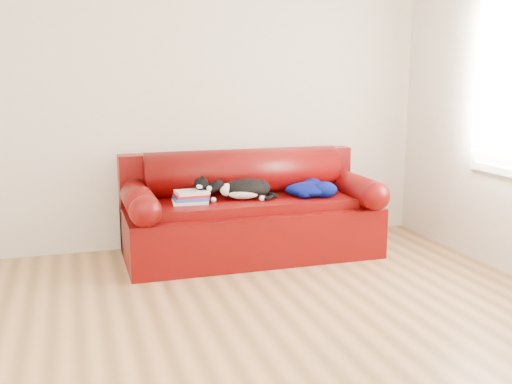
# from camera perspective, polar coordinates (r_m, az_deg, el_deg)

# --- Properties ---
(ground) EXTENTS (4.50, 4.50, 0.00)m
(ground) POSITION_cam_1_polar(r_m,az_deg,el_deg) (3.66, -1.03, -13.26)
(ground) COLOR brown
(ground) RESTS_ON ground
(room_shell) EXTENTS (4.52, 4.02, 2.61)m
(room_shell) POSITION_cam_1_polar(r_m,az_deg,el_deg) (3.39, 0.85, 13.73)
(room_shell) COLOR beige
(room_shell) RESTS_ON ground
(sofa_base) EXTENTS (2.10, 0.90, 0.50)m
(sofa_base) POSITION_cam_1_polar(r_m,az_deg,el_deg) (5.07, -0.49, -3.43)
(sofa_base) COLOR #420203
(sofa_base) RESTS_ON ground
(sofa_back) EXTENTS (2.10, 1.01, 0.88)m
(sofa_back) POSITION_cam_1_polar(r_m,az_deg,el_deg) (5.23, -1.27, 0.44)
(sofa_back) COLOR #420203
(sofa_back) RESTS_ON ground
(book_stack) EXTENTS (0.29, 0.23, 0.10)m
(book_stack) POSITION_cam_1_polar(r_m,az_deg,el_deg) (4.82, -6.23, -0.47)
(book_stack) COLOR beige
(book_stack) RESTS_ON sofa_base
(cat) EXTENTS (0.59, 0.25, 0.21)m
(cat) POSITION_cam_1_polar(r_m,az_deg,el_deg) (4.93, -1.07, 0.24)
(cat) COLOR black
(cat) RESTS_ON sofa_base
(blanket) EXTENTS (0.47, 0.46, 0.14)m
(blanket) POSITION_cam_1_polar(r_m,az_deg,el_deg) (5.10, 5.17, 0.31)
(blanket) COLOR #020745
(blanket) RESTS_ON sofa_base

